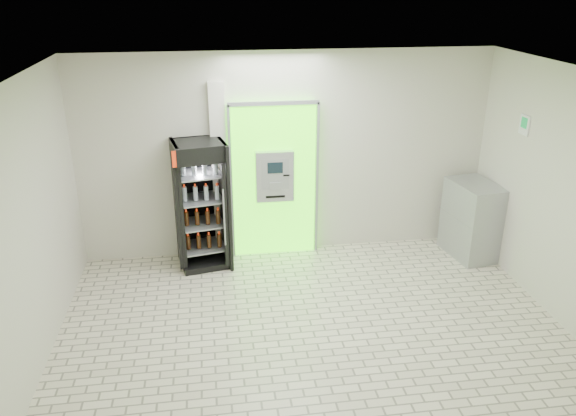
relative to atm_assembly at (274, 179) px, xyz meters
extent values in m
plane|color=beige|center=(0.20, -2.41, -1.17)|extent=(6.00, 6.00, 0.00)
plane|color=beige|center=(0.20, 0.09, 0.33)|extent=(6.00, 0.00, 6.00)
plane|color=beige|center=(0.20, -4.91, 0.33)|extent=(6.00, 0.00, 6.00)
plane|color=beige|center=(-2.80, -2.41, 0.33)|extent=(0.00, 5.00, 5.00)
plane|color=white|center=(0.20, -2.41, 1.83)|extent=(6.00, 6.00, 0.00)
cube|color=#48F512|center=(0.00, 0.02, -0.02)|extent=(1.20, 0.12, 2.30)
cube|color=gray|center=(0.00, -0.05, 1.13)|extent=(1.28, 0.04, 0.06)
cube|color=gray|center=(-0.63, -0.05, -0.02)|extent=(0.04, 0.04, 2.30)
cube|color=gray|center=(0.63, -0.05, -0.02)|extent=(0.04, 0.04, 2.30)
cube|color=black|center=(0.10, -0.04, -0.67)|extent=(0.62, 0.01, 0.67)
cube|color=black|center=(-0.34, -0.04, 0.81)|extent=(0.22, 0.01, 0.18)
cube|color=#9D9FA4|center=(0.00, -0.09, 0.08)|extent=(0.55, 0.12, 0.75)
cube|color=black|center=(0.00, -0.16, 0.23)|extent=(0.22, 0.01, 0.16)
cube|color=gray|center=(0.00, -0.16, -0.05)|extent=(0.16, 0.01, 0.12)
cube|color=black|center=(0.16, -0.16, 0.11)|extent=(0.09, 0.01, 0.02)
cube|color=black|center=(0.00, -0.16, -0.21)|extent=(0.28, 0.01, 0.03)
cube|color=silver|center=(-0.78, 0.04, 0.13)|extent=(0.22, 0.10, 2.60)
cube|color=#193FB2|center=(-0.78, -0.02, 0.48)|extent=(0.09, 0.01, 0.06)
cube|color=red|center=(-0.78, -0.02, 0.35)|extent=(0.09, 0.01, 0.06)
cube|color=yellow|center=(-0.78, -0.02, 0.22)|extent=(0.09, 0.01, 0.06)
cube|color=orange|center=(-0.78, -0.02, 0.09)|extent=(0.09, 0.01, 0.06)
cube|color=red|center=(-0.78, -0.02, -0.04)|extent=(0.09, 0.01, 0.06)
cube|color=black|center=(-1.06, -0.24, -0.25)|extent=(0.80, 0.75, 1.85)
cube|color=black|center=(-1.06, 0.05, -0.25)|extent=(0.69, 0.18, 1.85)
cube|color=red|center=(-1.06, -0.55, 0.56)|extent=(0.67, 0.14, 0.22)
cube|color=white|center=(-1.06, -0.55, 0.56)|extent=(0.38, 0.08, 0.06)
cube|color=black|center=(-1.06, -0.24, -1.12)|extent=(0.80, 0.75, 0.09)
cylinder|color=gray|center=(-0.76, -0.57, -0.32)|extent=(0.03, 0.03, 0.83)
cube|color=gray|center=(-1.06, -0.24, -0.89)|extent=(0.67, 0.64, 0.02)
cube|color=gray|center=(-1.06, -0.24, -0.52)|extent=(0.67, 0.64, 0.02)
cube|color=gray|center=(-1.06, -0.24, -0.15)|extent=(0.67, 0.64, 0.02)
cube|color=gray|center=(-1.06, -0.24, 0.22)|extent=(0.67, 0.64, 0.02)
cube|color=#9D9FA4|center=(2.91, -0.51, -0.60)|extent=(0.69, 0.93, 1.14)
cube|color=gray|center=(2.62, -0.51, -0.54)|extent=(0.13, 0.83, 0.01)
cube|color=white|center=(3.19, -1.01, 0.95)|extent=(0.02, 0.22, 0.26)
cube|color=#0D9443|center=(3.18, -1.01, 0.98)|extent=(0.00, 0.14, 0.14)
camera|label=1|loc=(-0.90, -7.69, 2.74)|focal=35.00mm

